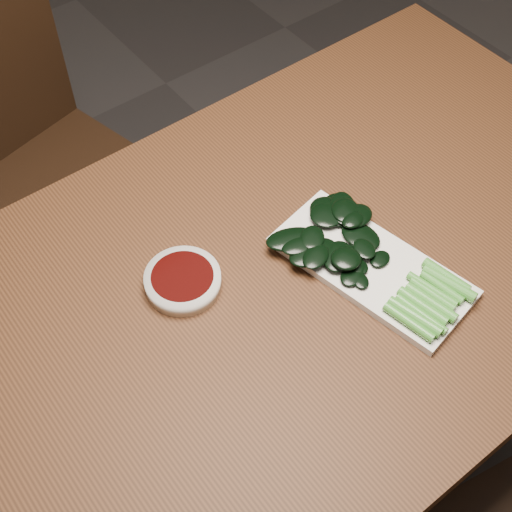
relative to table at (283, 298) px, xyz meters
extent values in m
plane|color=#312E2E|center=(0.00, 0.00, -0.68)|extent=(6.00, 6.00, 0.00)
cube|color=#4A2915|center=(0.00, 0.00, 0.05)|extent=(1.40, 0.80, 0.04)
cylinder|color=#4A2915|center=(0.64, 0.34, -0.32)|extent=(0.05, 0.05, 0.71)
cube|color=black|center=(-0.12, 0.67, -0.25)|extent=(0.52, 0.52, 0.04)
cylinder|color=black|center=(-0.26, 0.45, -0.47)|extent=(0.04, 0.04, 0.41)
cylinder|color=black|center=(0.11, 0.53, -0.47)|extent=(0.04, 0.04, 0.41)
cylinder|color=black|center=(0.02, 0.89, -0.47)|extent=(0.04, 0.04, 0.41)
cylinder|color=white|center=(-0.14, 0.08, 0.08)|extent=(0.12, 0.12, 0.03)
cylinder|color=#390705|center=(-0.14, 0.08, 0.10)|extent=(0.10, 0.10, 0.00)
cube|color=white|center=(0.11, -0.08, 0.08)|extent=(0.20, 0.34, 0.01)
cylinder|color=#4C9D36|center=(0.08, -0.19, 0.09)|extent=(0.03, 0.09, 0.01)
cylinder|color=#4C9D36|center=(0.09, -0.19, 0.09)|extent=(0.04, 0.09, 0.02)
cylinder|color=#4C9D36|center=(0.10, -0.20, 0.09)|extent=(0.03, 0.09, 0.01)
cylinder|color=#4C9D36|center=(0.11, -0.19, 0.09)|extent=(0.03, 0.09, 0.02)
cylinder|color=#4C9D36|center=(0.13, -0.19, 0.09)|extent=(0.03, 0.09, 0.02)
cylinder|color=#4C9D36|center=(0.14, -0.18, 0.09)|extent=(0.03, 0.08, 0.01)
cylinder|color=#4C9D36|center=(0.15, -0.17, 0.09)|extent=(0.03, 0.09, 0.01)
cylinder|color=#4C9D36|center=(0.16, -0.18, 0.09)|extent=(0.03, 0.08, 0.01)
cylinder|color=#4C9D36|center=(0.18, -0.18, 0.09)|extent=(0.04, 0.09, 0.02)
cylinder|color=#4C9D36|center=(0.18, -0.17, 0.09)|extent=(0.03, 0.08, 0.02)
ellipsoid|color=black|center=(0.13, 0.04, 0.09)|extent=(0.06, 0.07, 0.01)
ellipsoid|color=black|center=(0.13, -0.03, 0.09)|extent=(0.06, 0.08, 0.01)
ellipsoid|color=black|center=(0.12, 0.04, 0.10)|extent=(0.08, 0.08, 0.01)
ellipsoid|color=black|center=(0.14, 0.00, 0.10)|extent=(0.05, 0.04, 0.01)
ellipsoid|color=black|center=(0.08, -0.05, 0.10)|extent=(0.07, 0.07, 0.01)
ellipsoid|color=black|center=(0.08, -0.04, 0.10)|extent=(0.08, 0.08, 0.01)
ellipsoid|color=black|center=(0.04, 0.03, 0.10)|extent=(0.10, 0.08, 0.01)
ellipsoid|color=black|center=(0.15, 0.02, 0.10)|extent=(0.07, 0.07, 0.01)
ellipsoid|color=black|center=(0.09, -0.06, 0.09)|extent=(0.06, 0.06, 0.01)
ellipsoid|color=black|center=(0.08, -0.06, 0.10)|extent=(0.06, 0.06, 0.01)
ellipsoid|color=black|center=(0.15, 0.00, 0.10)|extent=(0.06, 0.05, 0.01)
ellipsoid|color=black|center=(0.14, 0.04, 0.09)|extent=(0.10, 0.10, 0.01)
ellipsoid|color=black|center=(0.05, -0.02, 0.10)|extent=(0.07, 0.06, 0.01)
ellipsoid|color=black|center=(0.05, -0.01, 0.09)|extent=(0.09, 0.06, 0.01)
ellipsoid|color=black|center=(0.04, 0.01, 0.10)|extent=(0.06, 0.05, 0.01)
ellipsoid|color=black|center=(0.15, 0.03, 0.10)|extent=(0.08, 0.09, 0.01)
ellipsoid|color=black|center=(0.12, -0.06, 0.10)|extent=(0.04, 0.05, 0.01)
ellipsoid|color=black|center=(0.07, 0.01, 0.10)|extent=(0.06, 0.06, 0.01)
ellipsoid|color=black|center=(0.07, -0.08, 0.09)|extent=(0.05, 0.05, 0.01)
ellipsoid|color=black|center=(0.13, -0.08, 0.09)|extent=(0.04, 0.04, 0.01)
ellipsoid|color=black|center=(0.09, -0.07, 0.09)|extent=(0.03, 0.04, 0.01)
ellipsoid|color=black|center=(0.07, -0.09, 0.09)|extent=(0.03, 0.04, 0.01)
camera|label=1|loc=(-0.44, -0.50, 0.99)|focal=50.00mm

